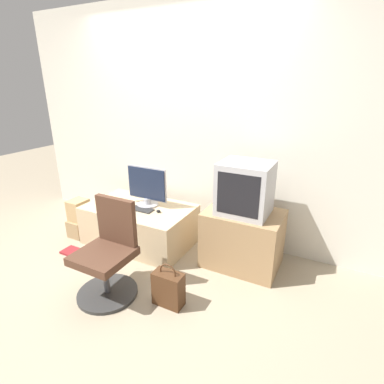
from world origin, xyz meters
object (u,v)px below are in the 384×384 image
object	(u,v)px
main_monitor	(147,187)
crt_tv	(245,188)
keyboard	(141,209)
mouse	(158,211)
book	(71,251)
office_chair	(108,257)
handbag	(168,288)
cardboard_box_lower	(81,227)

from	to	relation	value
main_monitor	crt_tv	world-z (taller)	crt_tv
keyboard	mouse	size ratio (longest dim) A/B	5.58
main_monitor	book	xyz separation A→B (m)	(-0.62, -0.63, -0.65)
main_monitor	office_chair	world-z (taller)	main_monitor
keyboard	main_monitor	bearing A→B (deg)	93.39
main_monitor	mouse	bearing A→B (deg)	-28.26
handbag	main_monitor	bearing A→B (deg)	133.11
mouse	office_chair	size ratio (longest dim) A/B	0.06
main_monitor	crt_tv	xyz separation A→B (m)	(1.11, 0.01, 0.17)
mouse	book	distance (m)	1.08
cardboard_box_lower	book	xyz separation A→B (m)	(0.20, -0.35, -0.09)
mouse	handbag	size ratio (longest dim) A/B	0.13
cardboard_box_lower	office_chair	bearing A→B (deg)	-31.56
office_chair	handbag	xyz separation A→B (m)	(0.54, 0.10, -0.20)
handbag	book	bearing A→B (deg)	171.94
office_chair	book	distance (m)	0.96
office_chair	keyboard	bearing A→B (deg)	106.09
book	mouse	bearing A→B (deg)	31.26
handbag	book	xyz separation A→B (m)	(-1.39, 0.20, -0.14)
mouse	crt_tv	size ratio (longest dim) A/B	0.10
mouse	office_chair	xyz separation A→B (m)	(0.01, -0.80, -0.11)
crt_tv	cardboard_box_lower	world-z (taller)	crt_tv
crt_tv	handbag	xyz separation A→B (m)	(-0.34, -0.84, -0.67)
main_monitor	cardboard_box_lower	distance (m)	1.02
mouse	book	bearing A→B (deg)	-148.74
cardboard_box_lower	keyboard	bearing A→B (deg)	9.03
crt_tv	mouse	bearing A→B (deg)	-171.67
mouse	cardboard_box_lower	world-z (taller)	mouse
main_monitor	cardboard_box_lower	world-z (taller)	main_monitor
office_chair	crt_tv	bearing A→B (deg)	46.55
office_chair	handbag	world-z (taller)	office_chair
book	handbag	bearing A→B (deg)	-8.06
mouse	book	xyz separation A→B (m)	(-0.84, -0.51, -0.45)
crt_tv	handbag	distance (m)	1.12
keyboard	crt_tv	size ratio (longest dim) A/B	0.57
cardboard_box_lower	mouse	bearing A→B (deg)	8.62
keyboard	handbag	xyz separation A→B (m)	(0.76, -0.68, -0.30)
main_monitor	office_chair	bearing A→B (deg)	-75.83
crt_tv	handbag	size ratio (longest dim) A/B	1.27
crt_tv	office_chair	xyz separation A→B (m)	(-0.88, -0.93, -0.47)
crt_tv	keyboard	bearing A→B (deg)	-171.92
main_monitor	keyboard	world-z (taller)	main_monitor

